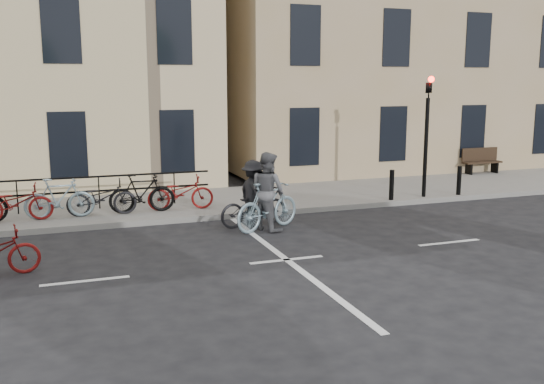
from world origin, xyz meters
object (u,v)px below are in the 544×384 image
object	(u,v)px
cyclist_grey	(268,199)
bench	(481,160)
cyclist_dark	(254,200)
traffic_light	(427,121)

from	to	relation	value
cyclist_grey	bench	bearing A→B (deg)	-88.27
cyclist_grey	cyclist_dark	world-z (taller)	cyclist_grey
bench	cyclist_dark	bearing A→B (deg)	-156.77
traffic_light	cyclist_dark	xyz separation A→B (m)	(-5.89, -1.19, -1.79)
traffic_light	cyclist_grey	size ratio (longest dim) A/B	1.88
cyclist_dark	bench	bearing A→B (deg)	-78.87
cyclist_grey	cyclist_dark	distance (m)	0.60
bench	cyclist_dark	size ratio (longest dim) A/B	0.80
bench	cyclist_grey	bearing A→B (deg)	-153.91
bench	cyclist_dark	xyz separation A→B (m)	(-10.69, -4.59, -0.01)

